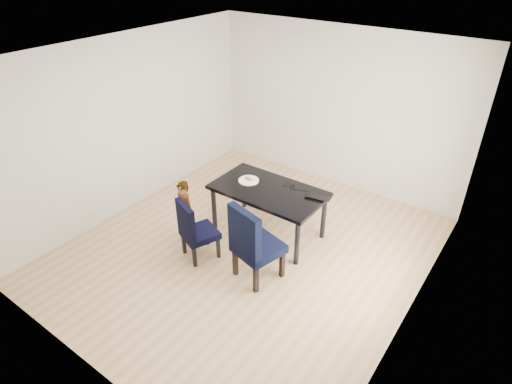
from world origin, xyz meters
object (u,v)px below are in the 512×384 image
Objects in this scene: chair_left at (200,229)px; laptop at (319,196)px; chair_right at (259,242)px; plate at (249,180)px; child at (184,211)px; dining_table at (268,211)px.

laptop is at bearing 69.27° from chair_left.
chair_right is 3.65× the size of plate.
laptop is at bearing 11.74° from plate.
chair_right is 1.18× the size of child.
dining_table is 4.51× the size of laptop.
chair_left is 2.97× the size of plate.
chair_left reaches higher than laptop.
dining_table is 0.98m from chair_right.
child is (-0.45, 0.17, 0.02)m from chair_left.
child reaches higher than laptop.
plate is at bearing 175.42° from dining_table.
chair_left is at bearing 39.23° from laptop.
chair_right is 3.10× the size of laptop.
chair_left is at bearing -94.34° from plate.
chair_right is 1.15m from laptop.
laptop is at bearing 44.19° from child.
dining_table is at bearing -4.58° from plate.
dining_table is at bearing 11.72° from laptop.
chair_right reaches higher than laptop.
dining_table is 1.79× the size of chair_left.
chair_right is at bearing -62.68° from dining_table.
child is (-0.89, -0.81, 0.09)m from dining_table.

